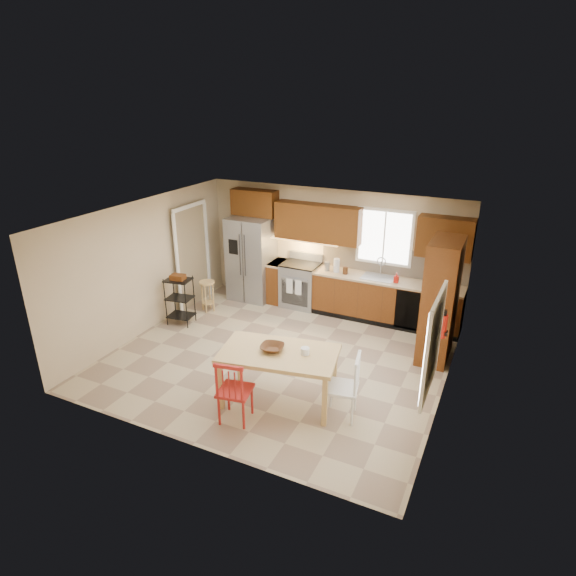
# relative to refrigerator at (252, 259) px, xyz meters

# --- Properties ---
(floor) EXTENTS (5.50, 5.50, 0.00)m
(floor) POSITION_rel_refrigerator_xyz_m (1.70, -2.12, -0.91)
(floor) COLOR tan
(floor) RESTS_ON ground
(ceiling) EXTENTS (5.50, 5.00, 0.02)m
(ceiling) POSITION_rel_refrigerator_xyz_m (1.70, -2.12, 1.59)
(ceiling) COLOR silver
(ceiling) RESTS_ON ground
(wall_back) EXTENTS (5.50, 0.02, 2.50)m
(wall_back) POSITION_rel_refrigerator_xyz_m (1.70, 0.38, 0.34)
(wall_back) COLOR #CCB793
(wall_back) RESTS_ON ground
(wall_front) EXTENTS (5.50, 0.02, 2.50)m
(wall_front) POSITION_rel_refrigerator_xyz_m (1.70, -4.62, 0.34)
(wall_front) COLOR #CCB793
(wall_front) RESTS_ON ground
(wall_left) EXTENTS (0.02, 5.00, 2.50)m
(wall_left) POSITION_rel_refrigerator_xyz_m (-1.05, -2.12, 0.34)
(wall_left) COLOR #CCB793
(wall_left) RESTS_ON ground
(wall_right) EXTENTS (0.02, 5.00, 2.50)m
(wall_right) POSITION_rel_refrigerator_xyz_m (4.45, -2.12, 0.34)
(wall_right) COLOR #CCB793
(wall_right) RESTS_ON ground
(refrigerator) EXTENTS (0.92, 0.75, 1.82)m
(refrigerator) POSITION_rel_refrigerator_xyz_m (0.00, 0.00, 0.00)
(refrigerator) COLOR gray
(refrigerator) RESTS_ON floor
(range_stove) EXTENTS (0.76, 0.63, 0.92)m
(range_stove) POSITION_rel_refrigerator_xyz_m (1.15, 0.06, -0.45)
(range_stove) COLOR gray
(range_stove) RESTS_ON floor
(base_cabinet_narrow) EXTENTS (0.30, 0.60, 0.90)m
(base_cabinet_narrow) POSITION_rel_refrigerator_xyz_m (0.60, 0.08, -0.46)
(base_cabinet_narrow) COLOR brown
(base_cabinet_narrow) RESTS_ON floor
(base_cabinet_run) EXTENTS (2.92, 0.60, 0.90)m
(base_cabinet_run) POSITION_rel_refrigerator_xyz_m (2.99, 0.08, -0.46)
(base_cabinet_run) COLOR brown
(base_cabinet_run) RESTS_ON floor
(dishwasher) EXTENTS (0.60, 0.02, 0.78)m
(dishwasher) POSITION_rel_refrigerator_xyz_m (3.55, -0.22, -0.46)
(dishwasher) COLOR black
(dishwasher) RESTS_ON floor
(backsplash) EXTENTS (2.92, 0.03, 0.55)m
(backsplash) POSITION_rel_refrigerator_xyz_m (2.99, 0.36, 0.27)
(backsplash) COLOR #C5B195
(backsplash) RESTS_ON wall_back
(upper_over_fridge) EXTENTS (1.00, 0.35, 0.55)m
(upper_over_fridge) POSITION_rel_refrigerator_xyz_m (0.00, 0.20, 1.19)
(upper_over_fridge) COLOR #603010
(upper_over_fridge) RESTS_ON wall_back
(upper_left_block) EXTENTS (1.80, 0.35, 0.75)m
(upper_left_block) POSITION_rel_refrigerator_xyz_m (1.45, 0.20, 0.92)
(upper_left_block) COLOR #603010
(upper_left_block) RESTS_ON wall_back
(upper_right_block) EXTENTS (1.00, 0.35, 0.75)m
(upper_right_block) POSITION_rel_refrigerator_xyz_m (3.95, 0.20, 0.92)
(upper_right_block) COLOR #603010
(upper_right_block) RESTS_ON wall_back
(window_back) EXTENTS (1.12, 0.04, 1.12)m
(window_back) POSITION_rel_refrigerator_xyz_m (2.80, 0.35, 0.74)
(window_back) COLOR white
(window_back) RESTS_ON wall_back
(sink) EXTENTS (0.62, 0.46, 0.16)m
(sink) POSITION_rel_refrigerator_xyz_m (2.80, 0.08, -0.05)
(sink) COLOR gray
(sink) RESTS_ON base_cabinet_run
(undercab_glow) EXTENTS (1.60, 0.30, 0.01)m
(undercab_glow) POSITION_rel_refrigerator_xyz_m (1.15, 0.17, 0.52)
(undercab_glow) COLOR #FFBF66
(undercab_glow) RESTS_ON wall_back
(soap_bottle) EXTENTS (0.09, 0.09, 0.19)m
(soap_bottle) POSITION_rel_refrigerator_xyz_m (3.18, -0.02, 0.09)
(soap_bottle) COLOR #B4160C
(soap_bottle) RESTS_ON base_cabinet_run
(paper_towel) EXTENTS (0.12, 0.12, 0.28)m
(paper_towel) POSITION_rel_refrigerator_xyz_m (1.95, 0.03, 0.13)
(paper_towel) COLOR silver
(paper_towel) RESTS_ON base_cabinet_run
(canister_steel) EXTENTS (0.11, 0.11, 0.18)m
(canister_steel) POSITION_rel_refrigerator_xyz_m (1.75, 0.03, 0.08)
(canister_steel) COLOR gray
(canister_steel) RESTS_ON base_cabinet_run
(canister_wood) EXTENTS (0.10, 0.10, 0.14)m
(canister_wood) POSITION_rel_refrigerator_xyz_m (2.15, -0.00, 0.06)
(canister_wood) COLOR #492513
(canister_wood) RESTS_ON base_cabinet_run
(pantry) EXTENTS (0.50, 0.95, 2.10)m
(pantry) POSITION_rel_refrigerator_xyz_m (4.13, -0.93, 0.14)
(pantry) COLOR brown
(pantry) RESTS_ON floor
(fire_extinguisher) EXTENTS (0.12, 0.12, 0.36)m
(fire_extinguisher) POSITION_rel_refrigerator_xyz_m (4.33, -1.98, 0.19)
(fire_extinguisher) COLOR #B4160C
(fire_extinguisher) RESTS_ON wall_right
(window_right) EXTENTS (0.04, 1.02, 1.32)m
(window_right) POSITION_rel_refrigerator_xyz_m (4.38, -3.27, 0.54)
(window_right) COLOR white
(window_right) RESTS_ON wall_right
(doorway) EXTENTS (0.04, 0.95, 2.10)m
(doorway) POSITION_rel_refrigerator_xyz_m (-0.97, -0.82, 0.14)
(doorway) COLOR #8C7A59
(doorway) RESTS_ON wall_left
(dining_table) EXTENTS (1.82, 1.23, 0.81)m
(dining_table) POSITION_rel_refrigerator_xyz_m (2.28, -3.26, -0.50)
(dining_table) COLOR tan
(dining_table) RESTS_ON floor
(chair_red) EXTENTS (0.54, 0.54, 0.98)m
(chair_red) POSITION_rel_refrigerator_xyz_m (1.93, -3.91, -0.42)
(chair_red) COLOR #A51D19
(chair_red) RESTS_ON floor
(chair_white) EXTENTS (0.54, 0.54, 0.98)m
(chair_white) POSITION_rel_refrigerator_xyz_m (3.23, -3.21, -0.42)
(chair_white) COLOR silver
(chair_white) RESTS_ON floor
(table_bowl) EXTENTS (0.40, 0.40, 0.08)m
(table_bowl) POSITION_rel_refrigerator_xyz_m (2.18, -3.26, -0.09)
(table_bowl) COLOR #492513
(table_bowl) RESTS_ON dining_table
(table_jar) EXTENTS (0.15, 0.15, 0.15)m
(table_jar) POSITION_rel_refrigerator_xyz_m (2.65, -3.15, -0.05)
(table_jar) COLOR silver
(table_jar) RESTS_ON dining_table
(bar_stool) EXTENTS (0.40, 0.40, 0.66)m
(bar_stool) POSITION_rel_refrigerator_xyz_m (-0.48, -1.04, -0.58)
(bar_stool) COLOR tan
(bar_stool) RESTS_ON floor
(utility_cart) EXTENTS (0.53, 0.44, 0.97)m
(utility_cart) POSITION_rel_refrigerator_xyz_m (-0.64, -1.75, -0.43)
(utility_cart) COLOR black
(utility_cart) RESTS_ON floor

